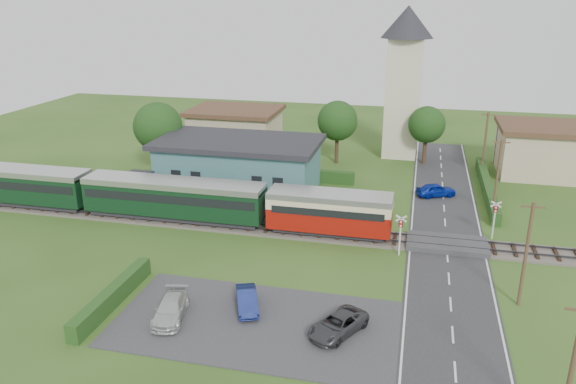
% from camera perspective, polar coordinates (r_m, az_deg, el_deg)
% --- Properties ---
extents(ground, '(120.00, 120.00, 0.00)m').
position_cam_1_polar(ground, '(44.71, 2.96, -5.36)').
color(ground, '#2D4C19').
extents(railway_track, '(76.00, 3.20, 0.49)m').
position_cam_1_polar(railway_track, '(46.46, 3.42, -4.23)').
color(railway_track, '#4C443D').
rests_on(railway_track, ground).
extents(road, '(6.00, 70.00, 0.05)m').
position_cam_1_polar(road, '(44.22, 15.89, -6.40)').
color(road, '#28282B').
rests_on(road, ground).
extents(car_park, '(17.00, 9.00, 0.08)m').
position_cam_1_polar(car_park, '(34.73, -3.29, -13.17)').
color(car_park, '#333335').
rests_on(car_park, ground).
extents(crossing_deck, '(6.20, 3.40, 0.45)m').
position_cam_1_polar(crossing_deck, '(45.95, 15.84, -5.11)').
color(crossing_deck, '#333335').
rests_on(crossing_deck, ground).
extents(platform, '(30.00, 3.00, 0.45)m').
position_cam_1_polar(platform, '(51.73, -6.91, -1.67)').
color(platform, gray).
rests_on(platform, ground).
extents(equipment_hut, '(2.30, 2.30, 2.55)m').
position_cam_1_polar(equipment_hut, '(54.41, -14.91, 0.57)').
color(equipment_hut, beige).
rests_on(equipment_hut, platform).
extents(station_building, '(16.00, 9.00, 5.30)m').
position_cam_1_polar(station_building, '(56.11, -4.99, 2.76)').
color(station_building, '#367372').
rests_on(station_building, ground).
extents(train, '(43.20, 2.90, 3.40)m').
position_cam_1_polar(train, '(50.77, -14.77, -0.26)').
color(train, '#232328').
rests_on(train, ground).
extents(church_tower, '(6.00, 6.00, 17.60)m').
position_cam_1_polar(church_tower, '(68.52, 11.75, 11.92)').
color(church_tower, beige).
rests_on(church_tower, ground).
extents(house_west, '(10.80, 8.80, 5.50)m').
position_cam_1_polar(house_west, '(70.46, -5.32, 6.29)').
color(house_west, tan).
rests_on(house_west, ground).
extents(house_east, '(8.80, 8.80, 5.50)m').
position_cam_1_polar(house_east, '(67.15, 24.07, 4.01)').
color(house_east, tan).
rests_on(house_east, ground).
extents(hedge_carpark, '(0.80, 9.00, 1.20)m').
position_cam_1_polar(hedge_carpark, '(37.95, -17.41, -10.09)').
color(hedge_carpark, '#193814').
rests_on(hedge_carpark, ground).
extents(hedge_roadside, '(0.80, 18.00, 1.20)m').
position_cam_1_polar(hedge_roadside, '(59.24, 19.55, 0.46)').
color(hedge_roadside, '#193814').
rests_on(hedge_roadside, ground).
extents(hedge_station, '(22.00, 0.80, 1.30)m').
position_cam_1_polar(hedge_station, '(60.80, -3.62, 2.10)').
color(hedge_station, '#193814').
rests_on(hedge_station, ground).
extents(tree_a, '(5.20, 5.20, 8.00)m').
position_cam_1_polar(tree_a, '(61.86, -13.08, 6.48)').
color(tree_a, '#332316').
rests_on(tree_a, ground).
extents(tree_b, '(4.60, 4.60, 7.34)m').
position_cam_1_polar(tree_b, '(65.08, 5.05, 7.20)').
color(tree_b, '#332316').
rests_on(tree_b, ground).
extents(tree_c, '(4.20, 4.20, 6.78)m').
position_cam_1_polar(tree_c, '(66.47, 13.91, 6.65)').
color(tree_c, '#332316').
rests_on(tree_c, ground).
extents(utility_pole_a, '(1.40, 0.22, 7.00)m').
position_cam_1_polar(utility_pole_a, '(27.57, 26.81, -16.19)').
color(utility_pole_a, '#473321').
rests_on(utility_pole_a, ground).
extents(utility_pole_b, '(1.40, 0.22, 7.00)m').
position_cam_1_polar(utility_pole_b, '(37.83, 23.03, -5.76)').
color(utility_pole_b, '#473321').
rests_on(utility_pole_b, ground).
extents(utility_pole_c, '(1.40, 0.22, 7.00)m').
position_cam_1_polar(utility_pole_c, '(52.67, 20.49, 1.51)').
color(utility_pole_c, '#473321').
rests_on(utility_pole_c, ground).
extents(utility_pole_d, '(1.40, 0.22, 7.00)m').
position_cam_1_polar(utility_pole_d, '(64.16, 19.37, 4.72)').
color(utility_pole_d, '#473321').
rests_on(utility_pole_d, ground).
extents(crossing_signal_near, '(0.84, 0.28, 3.28)m').
position_cam_1_polar(crossing_signal_near, '(42.90, 11.36, -3.72)').
color(crossing_signal_near, silver).
rests_on(crossing_signal_near, ground).
extents(crossing_signal_far, '(0.84, 0.28, 3.28)m').
position_cam_1_polar(crossing_signal_far, '(47.79, 20.27, -2.14)').
color(crossing_signal_far, silver).
rests_on(crossing_signal_far, ground).
extents(streetlamp_west, '(0.30, 0.30, 5.15)m').
position_cam_1_polar(streetlamp_west, '(68.49, -12.25, 5.76)').
color(streetlamp_west, '#3F3F47').
rests_on(streetlamp_west, ground).
extents(streetlamp_east, '(0.30, 0.30, 5.15)m').
position_cam_1_polar(streetlamp_east, '(69.34, 20.44, 5.13)').
color(streetlamp_east, '#3F3F47').
rests_on(streetlamp_east, ground).
extents(car_on_road, '(4.10, 2.93, 1.30)m').
position_cam_1_polar(car_on_road, '(56.63, 14.81, 0.20)').
color(car_on_road, '#072095').
rests_on(car_on_road, road).
extents(car_park_blue, '(2.46, 3.76, 1.17)m').
position_cam_1_polar(car_park_blue, '(35.83, -4.18, -10.91)').
color(car_park_blue, navy).
rests_on(car_park_blue, car_park).
extents(car_park_silver, '(2.52, 4.46, 1.22)m').
position_cam_1_polar(car_park_silver, '(35.56, -11.84, -11.52)').
color(car_park_silver, '#BCBCBC').
rests_on(car_park_silver, car_park).
extents(car_park_dark, '(3.65, 4.52, 1.14)m').
position_cam_1_polar(car_park_dark, '(33.56, 5.10, -13.25)').
color(car_park_dark, '#36383B').
rests_on(car_park_dark, car_park).
extents(pedestrian_near, '(0.65, 0.47, 1.66)m').
position_cam_1_polar(pedestrian_near, '(49.25, 2.71, -1.34)').
color(pedestrian_near, gray).
rests_on(pedestrian_near, platform).
extents(pedestrian_far, '(0.96, 1.10, 1.92)m').
position_cam_1_polar(pedestrian_far, '(54.51, -14.37, 0.28)').
color(pedestrian_far, gray).
rests_on(pedestrian_far, platform).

